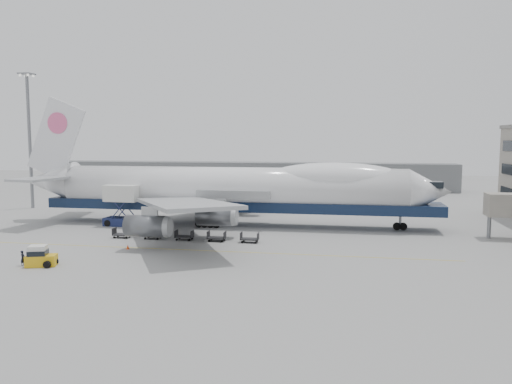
% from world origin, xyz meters
% --- Properties ---
extents(ground, '(260.00, 260.00, 0.00)m').
position_xyz_m(ground, '(0.00, 0.00, 0.00)').
color(ground, gray).
rests_on(ground, ground).
extents(apron_line, '(60.00, 0.15, 0.01)m').
position_xyz_m(apron_line, '(0.00, -6.00, 0.01)').
color(apron_line, gold).
rests_on(apron_line, ground).
extents(hangar, '(110.00, 8.00, 7.00)m').
position_xyz_m(hangar, '(-10.00, 70.00, 3.50)').
color(hangar, slate).
rests_on(hangar, ground).
extents(floodlight_mast, '(2.40, 2.40, 25.43)m').
position_xyz_m(floodlight_mast, '(-42.00, 24.00, 14.27)').
color(floodlight_mast, slate).
rests_on(floodlight_mast, ground).
extents(airliner, '(67.00, 55.30, 19.98)m').
position_xyz_m(airliner, '(0.64, 12.00, 5.62)').
color(airliner, white).
rests_on(airliner, ground).
extents(catering_truck, '(5.75, 4.14, 6.24)m').
position_xyz_m(catering_truck, '(-16.14, 8.52, 3.46)').
color(catering_truck, '#19224B').
rests_on(catering_truck, ground).
extents(baggage_tug, '(3.30, 2.41, 2.17)m').
position_xyz_m(baggage_tug, '(-13.93, -16.00, 0.96)').
color(baggage_tug, gold).
rests_on(baggage_tug, ground).
extents(ground_worker, '(0.46, 0.63, 1.60)m').
position_xyz_m(ground_worker, '(-15.81, -16.16, 0.80)').
color(ground_worker, black).
rests_on(ground_worker, ground).
extents(traffic_cone, '(0.37, 0.37, 0.55)m').
position_xyz_m(traffic_cone, '(-8.47, -6.79, 0.26)').
color(traffic_cone, '#FF440D').
rests_on(traffic_cone, ground).
extents(dolly_0, '(2.30, 1.35, 1.30)m').
position_xyz_m(dolly_0, '(-12.18, -0.47, 0.53)').
color(dolly_0, '#2D2D30').
rests_on(dolly_0, ground).
extents(dolly_1, '(2.30, 1.35, 1.30)m').
position_xyz_m(dolly_1, '(-7.83, -0.47, 0.53)').
color(dolly_1, '#2D2D30').
rests_on(dolly_1, ground).
extents(dolly_2, '(2.30, 1.35, 1.30)m').
position_xyz_m(dolly_2, '(-3.49, -0.47, 0.53)').
color(dolly_2, '#2D2D30').
rests_on(dolly_2, ground).
extents(dolly_3, '(2.30, 1.35, 1.30)m').
position_xyz_m(dolly_3, '(0.86, -0.47, 0.53)').
color(dolly_3, '#2D2D30').
rests_on(dolly_3, ground).
extents(dolly_4, '(2.30, 1.35, 1.30)m').
position_xyz_m(dolly_4, '(5.20, -0.47, 0.53)').
color(dolly_4, '#2D2D30').
rests_on(dolly_4, ground).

